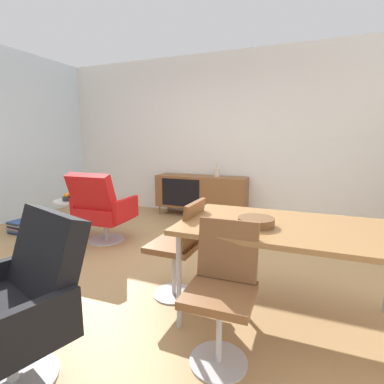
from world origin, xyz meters
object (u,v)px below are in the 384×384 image
Objects in this scene: wooden_bowl_on_table at (256,222)px; dining_chair_front_left at (222,287)px; side_table_round at (71,214)px; sideboard at (201,192)px; dining_table at (291,231)px; vase_cobalt at (217,172)px; lounge_chair_red at (102,208)px; magazine_stack at (24,226)px; fruit_bowl at (70,197)px; dining_chair_near_window at (180,245)px; armchair_black_shell at (18,301)px.

wooden_bowl_on_table is 0.30× the size of dining_chair_front_left.
dining_chair_front_left is 2.99m from side_table_round.
sideboard is 1.00× the size of dining_table.
lounge_chair_red is (-1.03, -1.75, -0.33)m from vase_cobalt.
side_table_round is 1.27× the size of magazine_stack.
wooden_bowl_on_table reaches higher than fruit_bowl.
sideboard is 1.90m from lounge_chair_red.
dining_chair_near_window reaches higher than side_table_round.
dining_chair_near_window is 2.26m from side_table_round.
lounge_chair_red is (-2.17, 0.96, -0.30)m from wooden_bowl_on_table.
dining_table is 1.79m from armchair_black_shell.
fruit_bowl is at bearing 128.41° from armchair_black_shell.
vase_cobalt is 0.46× the size of side_table_round.
dining_table is 3.08× the size of side_table_round.
armchair_black_shell is at bearing -51.62° from side_table_round.
armchair_black_shell is 3.10m from magazine_stack.
dining_chair_near_window is at bearing -29.51° from lounge_chair_red.
armchair_black_shell reaches higher than side_table_round.
sideboard is 2.72m from dining_chair_near_window.
sideboard is 1.69× the size of lounge_chair_red.
vase_cobalt is 0.59× the size of magazine_stack.
vase_cobalt is 0.93× the size of wooden_bowl_on_table.
side_table_round is (-2.96, 0.89, -0.38)m from dining_table.
sideboard is 1.69× the size of armchair_black_shell.
dining_chair_front_left reaches higher than magazine_stack.
dining_chair_near_window is 1.65× the size of side_table_round.
sideboard is 1.87× the size of dining_chair_near_window.
vase_cobalt reaches higher than armchair_black_shell.
armchair_black_shell is at bearing -51.59° from fruit_bowl.
side_table_round is (-1.59, -1.72, -0.48)m from vase_cobalt.
lounge_chair_red is 0.58m from side_table_round.
lounge_chair_red is 0.57m from fruit_bowl.
magazine_stack is (-0.82, -0.11, -0.23)m from side_table_round.
magazine_stack is (-0.82, -0.11, -0.47)m from fruit_bowl.
vase_cobalt is at bearing 37.22° from magazine_stack.
armchair_black_shell is 2.58m from fruit_bowl.
magazine_stack is (-3.43, 1.33, -0.38)m from dining_chair_front_left.
dining_chair_front_left is 1.65× the size of side_table_round.
wooden_bowl_on_table is 0.72m from dining_chair_near_window.
armchair_black_shell reaches higher than dining_table.
lounge_chair_red is at bearing 145.41° from dining_chair_front_left.
sideboard is at bearing 112.54° from dining_chair_front_left.
armchair_black_shell is at bearing -137.68° from wooden_bowl_on_table.
side_table_round is at bearing -3.32° from fruit_bowl.
dining_chair_front_left is (0.54, -0.56, 0.00)m from dining_chair_near_window.
dining_table reaches higher than magazine_stack.
vase_cobalt is at bearing 107.94° from dining_chair_front_left.
armchair_black_shell is at bearing -150.55° from dining_chair_front_left.
dining_table is 3.92× the size of magazine_stack.
magazine_stack is (-2.90, 0.78, -0.38)m from dining_chair_near_window.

